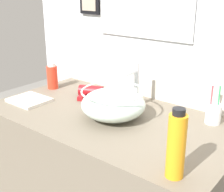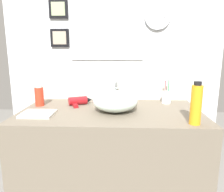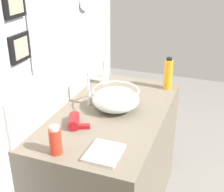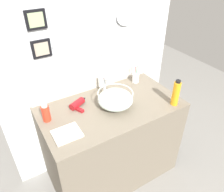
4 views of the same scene
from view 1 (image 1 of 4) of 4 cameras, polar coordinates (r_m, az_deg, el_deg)
The scene contains 9 objects.
vanity_counter at distance 1.73m, azimuth -0.25°, elevation -16.77°, with size 1.22×0.68×0.87m, color #6B6051.
back_panel at distance 1.70m, azimuth 7.66°, elevation 12.00°, with size 1.73×0.10×2.47m.
glass_bowl_sink at distance 1.45m, azimuth 0.23°, elevation -1.41°, with size 0.30×0.30×0.14m.
faucet at distance 1.57m, azimuth 4.25°, elevation 2.46°, with size 0.02×0.11×0.23m.
hair_drier at distance 1.75m, azimuth -3.52°, elevation 0.81°, with size 0.19×0.18×0.06m.
toothbrush_cup at distance 1.48m, azimuth 18.04°, elevation -3.02°, with size 0.07×0.07×0.20m.
shampoo_bottle at distance 1.03m, azimuth 11.67°, elevation -8.80°, with size 0.06×0.06×0.24m.
soap_dispenser at distance 1.91m, azimuth -10.86°, elevation 3.54°, with size 0.06×0.06×0.16m.
hand_towel at distance 1.74m, azimuth -14.89°, elevation -0.73°, with size 0.20×0.17×0.02m, color silver.
Camera 1 is at (0.88, -1.08, 1.47)m, focal length 50.00 mm.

